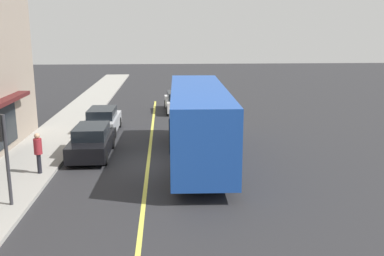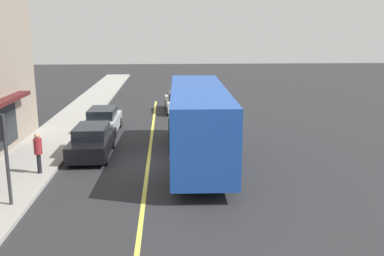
{
  "view_description": "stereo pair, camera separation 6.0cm",
  "coord_description": "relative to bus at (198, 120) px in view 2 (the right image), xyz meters",
  "views": [
    {
      "loc": [
        -19.14,
        -0.81,
        6.11
      ],
      "look_at": [
        0.44,
        -2.08,
        1.6
      ],
      "focal_mm": 40.09,
      "sensor_mm": 36.0,
      "label": 1
    },
    {
      "loc": [
        -19.15,
        -0.87,
        6.11
      ],
      "look_at": [
        0.44,
        -2.08,
        1.6
      ],
      "focal_mm": 40.09,
      "sensor_mm": 36.0,
      "label": 2
    }
  ],
  "objects": [
    {
      "name": "ground",
      "position": [
        -0.48,
        2.38,
        -1.99
      ],
      "size": [
        120.0,
        120.0,
        0.0
      ],
      "primitive_type": "plane",
      "color": "#28282B"
    },
    {
      "name": "sidewalk",
      "position": [
        -0.48,
        7.89,
        -1.91
      ],
      "size": [
        80.0,
        3.07,
        0.15
      ],
      "primitive_type": "cube",
      "color": "#9E9B93",
      "rests_on": "ground"
    },
    {
      "name": "lane_centre_stripe",
      "position": [
        -0.48,
        2.38,
        -1.98
      ],
      "size": [
        36.0,
        0.16,
        0.01
      ],
      "primitive_type": "cube",
      "color": "#D8D14C",
      "rests_on": "ground"
    },
    {
      "name": "bus",
      "position": [
        0.0,
        0.0,
        0.0
      ],
      "size": [
        11.19,
        2.85,
        3.5
      ],
      "color": "#1E4CAD",
      "rests_on": "ground"
    },
    {
      "name": "traffic_light",
      "position": [
        -5.25,
        7.12,
        0.55
      ],
      "size": [
        0.3,
        0.52,
        3.2
      ],
      "color": "#2D2D33",
      "rests_on": "sidewalk"
    },
    {
      "name": "car_black",
      "position": [
        1.01,
        5.18,
        -1.24
      ],
      "size": [
        4.3,
        1.87,
        1.52
      ],
      "color": "black",
      "rests_on": "ground"
    },
    {
      "name": "car_silver",
      "position": [
        6.01,
        5.33,
        -1.24
      ],
      "size": [
        4.31,
        1.89,
        1.52
      ],
      "color": "#B7BABF",
      "rests_on": "ground"
    },
    {
      "name": "car_white",
      "position": [
        12.7,
        0.57,
        -1.24
      ],
      "size": [
        4.38,
        2.03,
        1.52
      ],
      "color": "white",
      "rests_on": "ground"
    },
    {
      "name": "pedestrian_at_corner",
      "position": [
        -1.88,
        6.92,
        -0.78
      ],
      "size": [
        0.34,
        0.34,
        1.75
      ],
      "color": "black",
      "rests_on": "sidewalk"
    }
  ]
}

